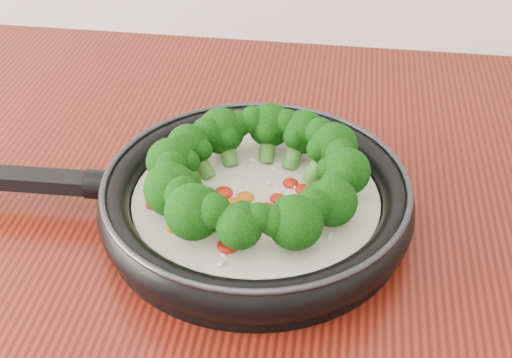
# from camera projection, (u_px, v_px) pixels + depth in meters

# --- Properties ---
(skillet) EXTENTS (0.46, 0.30, 0.09)m
(skillet) POSITION_uv_depth(u_px,v_px,m) (253.00, 193.00, 0.64)
(skillet) COLOR black
(skillet) RESTS_ON counter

